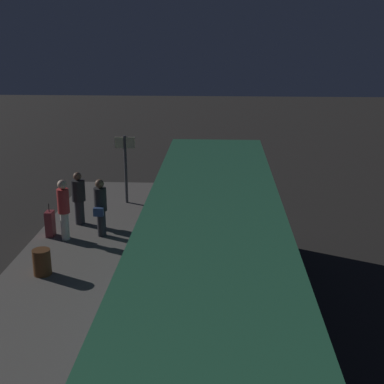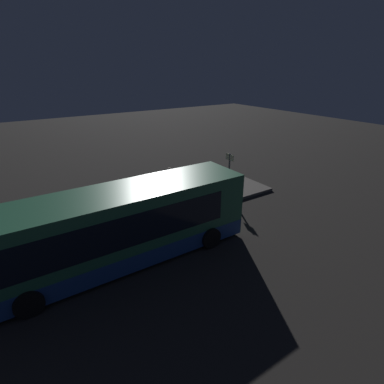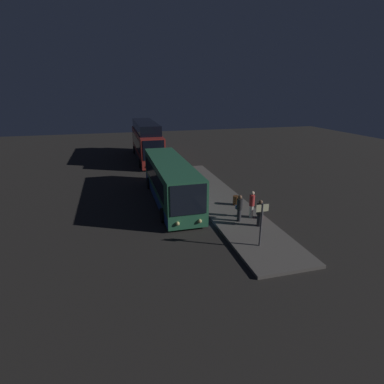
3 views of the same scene
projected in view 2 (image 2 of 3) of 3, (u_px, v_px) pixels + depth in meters
The scene contains 9 objects.
ground at pixel (136, 253), 12.65m from camera, with size 80.00×80.00×0.00m, color #2B2826.
platform at pixel (109, 220), 15.19m from camera, with size 20.00×3.48×0.17m.
bus_lead at pixel (115, 229), 11.53m from camera, with size 11.02×2.73×2.99m.
passenger_boarding at pixel (170, 181), 17.41m from camera, with size 0.40×0.40×1.76m.
passenger_waiting at pixel (189, 178), 18.04m from camera, with size 0.42×0.42×1.64m.
passenger_with_bags at pixel (183, 185), 16.84m from camera, with size 0.53×0.36×1.70m.
suitcase at pixel (169, 187), 18.15m from camera, with size 0.34×0.22×0.99m.
sign_post at pixel (229, 168), 18.09m from camera, with size 0.10×0.68×2.35m.
trash_bin at pixel (134, 200), 16.44m from camera, with size 0.44×0.44×0.65m.
Camera 2 is at (-3.91, -10.21, 7.27)m, focal length 28.00 mm.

